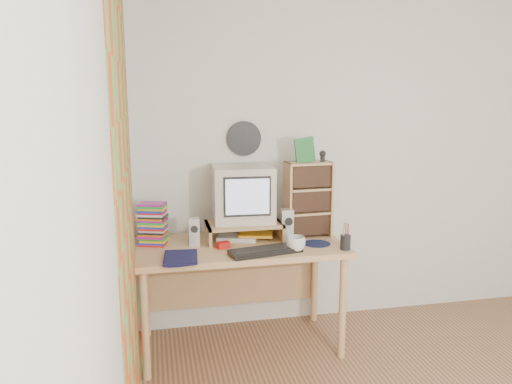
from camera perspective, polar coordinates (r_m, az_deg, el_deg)
name	(u,v)px	position (r m, az deg, el deg)	size (l,w,h in m)	color
back_wall	(362,159)	(3.93, 12.05, 3.66)	(3.50, 3.50, 0.00)	white
left_wall	(109,234)	(1.89, -16.46, -4.59)	(3.50, 3.50, 0.00)	white
curtain	(127,226)	(2.38, -14.49, -3.78)	(2.20, 2.20, 0.00)	#CA401C
wall_disc	(244,139)	(3.62, -1.38, 6.13)	(0.25, 0.25, 0.02)	black
desk	(238,260)	(3.50, -2.08, -7.74)	(1.40, 0.70, 0.75)	tan
monitor_riser	(244,226)	(3.47, -1.39, -3.92)	(0.52, 0.30, 0.12)	tan
crt_monitor	(243,194)	(3.47, -1.47, -0.21)	(0.41, 0.41, 0.39)	beige
speaker_left	(194,232)	(3.36, -7.11, -4.53)	(0.07, 0.07, 0.19)	silver
speaker_right	(287,224)	(3.46, 3.56, -3.73)	(0.08, 0.08, 0.22)	silver
keyboard	(265,251)	(3.19, 1.08, -6.76)	(0.46, 0.15, 0.03)	black
dvd_stack	(153,227)	(3.41, -11.71, -3.93)	(0.17, 0.12, 0.25)	brown
cd_rack	(308,199)	(3.55, 5.94, -0.82)	(0.32, 0.17, 0.53)	tan
mug	(296,244)	(3.24, 4.57, -5.94)	(0.12, 0.12, 0.10)	silver
diary	(164,256)	(3.11, -10.52, -7.26)	(0.25, 0.19, 0.05)	#10123D
mousepad	(317,244)	(3.41, 6.96, -5.88)	(0.19, 0.19, 0.00)	#101138
pen_cup	(345,239)	(3.31, 10.19, -5.35)	(0.07, 0.07, 0.14)	black
papers	(244,236)	(3.51, -1.36, -5.05)	(0.27, 0.20, 0.04)	beige
red_box	(223,245)	(3.30, -3.76, -6.08)	(0.08, 0.05, 0.04)	red
game_box	(305,150)	(3.46, 5.59, 4.78)	(0.13, 0.03, 0.17)	#1C622A
webcam	(323,156)	(3.52, 7.62, 4.10)	(0.05, 0.05, 0.08)	black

